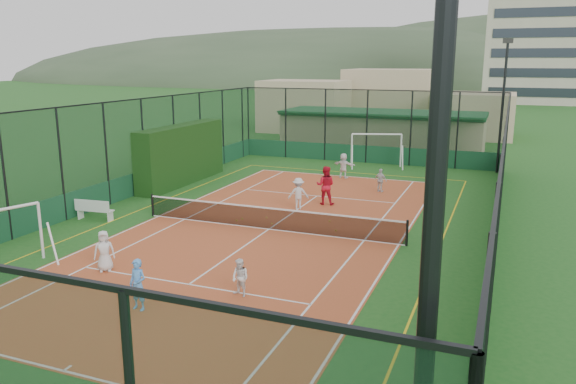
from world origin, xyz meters
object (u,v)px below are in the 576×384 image
(floodlight_ne, at_px, (502,107))
(clubhouse, at_px, (382,132))
(child_far_left, at_px, (298,194))
(child_far_back, at_px, (344,165))
(futsal_goal_far, at_px, (376,151))
(child_far_right, at_px, (381,180))
(child_near_right, at_px, (240,278))
(coach, at_px, (325,185))
(white_bench, at_px, (95,209))
(child_near_left, at_px, (104,251))
(child_near_mid, at_px, (138,285))
(apartment_tower, at_px, (539,8))

(floodlight_ne, xyz_separation_m, clubhouse, (-8.60, 5.40, -2.55))
(child_far_left, xyz_separation_m, child_far_back, (-0.01, 7.81, -0.00))
(futsal_goal_far, height_order, child_far_right, futsal_goal_far)
(child_near_right, relative_size, coach, 0.61)
(white_bench, bearing_deg, floodlight_ne, 41.92)
(floodlight_ne, relative_size, child_far_right, 6.48)
(child_near_left, relative_size, child_far_back, 0.93)
(floodlight_ne, height_order, child_far_left, floodlight_ne)
(floodlight_ne, bearing_deg, white_bench, -132.20)
(child_near_mid, xyz_separation_m, child_near_right, (2.29, 1.91, -0.17))
(floodlight_ne, bearing_deg, coach, -123.36)
(floodlight_ne, height_order, coach, floodlight_ne)
(clubhouse, xyz_separation_m, apartment_tower, (12.00, 60.00, 13.43))
(apartment_tower, distance_m, child_near_mid, 92.44)
(child_far_right, bearing_deg, child_near_right, 105.08)
(child_far_left, relative_size, child_far_right, 1.19)
(futsal_goal_far, bearing_deg, clubhouse, 80.85)
(child_far_right, bearing_deg, child_far_left, 78.54)
(floodlight_ne, height_order, child_near_right, floodlight_ne)
(child_far_left, bearing_deg, floodlight_ne, -144.69)
(futsal_goal_far, bearing_deg, floodlight_ne, -12.03)
(child_far_left, relative_size, child_far_back, 1.00)
(apartment_tower, height_order, child_far_right, apartment_tower)
(clubhouse, xyz_separation_m, coach, (0.92, -17.07, -0.61))
(child_far_right, height_order, coach, coach)
(clubhouse, bearing_deg, coach, -86.92)
(clubhouse, relative_size, child_near_right, 12.99)
(clubhouse, bearing_deg, child_near_left, -96.56)
(apartment_tower, bearing_deg, white_bench, -103.34)
(futsal_goal_far, xyz_separation_m, coach, (-0.06, -10.86, -0.12))
(apartment_tower, xyz_separation_m, child_near_left, (-15.27, -88.39, -14.29))
(apartment_tower, xyz_separation_m, futsal_goal_far, (-11.02, -66.21, -13.91))
(clubhouse, relative_size, child_near_left, 10.79)
(apartment_tower, distance_m, child_far_right, 75.38)
(child_far_back, bearing_deg, white_bench, 70.70)
(child_far_right, bearing_deg, apartment_tower, -78.41)
(white_bench, bearing_deg, child_near_right, -33.56)
(clubhouse, height_order, white_bench, clubhouse)
(white_bench, bearing_deg, coach, 30.47)
(apartment_tower, xyz_separation_m, child_far_back, (-12.01, -70.59, -14.23))
(child_far_right, distance_m, coach, 4.14)
(child_far_left, height_order, child_far_right, child_far_left)
(child_near_mid, relative_size, child_far_right, 1.18)
(apartment_tower, distance_m, child_near_left, 90.83)
(apartment_tower, bearing_deg, clubhouse, -101.31)
(child_near_mid, bearing_deg, child_near_left, 149.01)
(child_far_back, bearing_deg, clubhouse, -78.24)
(futsal_goal_far, bearing_deg, white_bench, -135.06)
(clubhouse, distance_m, white_bench, 24.77)
(white_bench, height_order, child_near_right, child_near_right)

